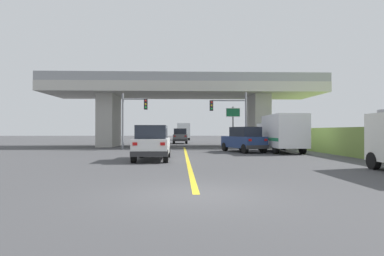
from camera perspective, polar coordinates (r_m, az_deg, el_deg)
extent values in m
plane|color=#424244|center=(36.83, -1.38, -3.15)|extent=(160.00, 160.00, 0.00)
cube|color=#B7B5AD|center=(37.06, -1.37, 6.41)|extent=(29.54, 8.46, 1.03)
cube|color=#A8A69F|center=(37.64, -14.11, 1.22)|extent=(1.73, 5.07, 5.65)
cube|color=#A8A69F|center=(37.82, 11.29, 1.21)|extent=(1.73, 5.07, 5.65)
cube|color=gray|center=(33.16, -1.29, 8.91)|extent=(29.54, 0.20, 0.90)
cube|color=gray|center=(41.23, -1.44, 7.06)|extent=(29.54, 0.20, 0.90)
cube|color=yellow|center=(21.47, -0.90, -5.04)|extent=(0.20, 25.18, 0.01)
cube|color=silver|center=(19.56, -6.82, -3.12)|extent=(1.90, 4.61, 0.90)
cube|color=#1E232D|center=(19.19, -6.91, -0.69)|extent=(1.68, 2.53, 0.76)
cube|color=#2D2D30|center=(17.33, -7.45, -4.48)|extent=(1.94, 0.20, 0.28)
cube|color=red|center=(17.31, -9.82, -2.72)|extent=(0.24, 0.06, 0.16)
cube|color=red|center=(17.18, -5.09, -2.75)|extent=(0.24, 0.06, 0.16)
cylinder|color=black|center=(21.41, -8.71, -4.09)|extent=(0.26, 0.72, 0.72)
cylinder|color=black|center=(21.28, -4.14, -4.12)|extent=(0.26, 0.72, 0.72)
cylinder|color=black|center=(17.94, -10.02, -4.79)|extent=(0.26, 0.72, 0.72)
cylinder|color=black|center=(17.78, -4.55, -4.83)|extent=(0.26, 0.72, 0.72)
cube|color=navy|center=(27.00, 8.81, -2.39)|extent=(3.11, 4.83, 0.90)
cube|color=#1E232D|center=(26.69, 9.15, -0.63)|extent=(2.28, 2.84, 0.76)
cube|color=#2D2D30|center=(25.11, 11.24, -3.24)|extent=(1.81, 0.76, 0.28)
cube|color=red|center=(24.69, 9.98, -2.06)|extent=(0.25, 0.13, 0.16)
cube|color=red|center=(25.39, 12.62, -2.01)|extent=(0.25, 0.13, 0.16)
cylinder|color=black|center=(28.15, 5.70, -3.24)|extent=(0.47, 0.77, 0.72)
cylinder|color=black|center=(28.88, 8.57, -3.16)|extent=(0.47, 0.77, 0.72)
cylinder|color=black|center=(25.15, 9.08, -3.56)|extent=(0.47, 0.77, 0.72)
cylinder|color=black|center=(25.97, 12.17, -3.46)|extent=(0.47, 0.77, 0.72)
cube|color=silver|center=(29.89, 13.59, -1.07)|extent=(2.20, 2.00, 1.90)
cube|color=silver|center=(26.60, 15.58, -0.49)|extent=(2.31, 4.87, 2.50)
cube|color=#197F4C|center=(26.60, 15.59, -1.84)|extent=(2.33, 4.77, 0.24)
cylinder|color=black|center=(29.66, 11.73, -2.91)|extent=(0.30, 0.90, 0.90)
cylinder|color=black|center=(30.20, 15.42, -2.86)|extent=(0.30, 0.90, 0.90)
cylinder|color=black|center=(25.17, 14.26, -3.34)|extent=(0.30, 0.90, 0.90)
cylinder|color=black|center=(25.80, 18.53, -3.26)|extent=(0.30, 0.90, 0.90)
cylinder|color=black|center=(16.72, 28.81, -4.98)|extent=(0.28, 0.76, 0.76)
cube|color=slate|center=(44.80, -2.06, -1.65)|extent=(1.87, 4.30, 0.90)
cube|color=#1E232D|center=(44.47, -2.06, -0.59)|extent=(1.65, 2.37, 0.76)
cube|color=#2D2D30|center=(42.71, -2.07, -2.12)|extent=(1.91, 0.20, 0.28)
cube|color=red|center=(42.63, -3.01, -1.41)|extent=(0.24, 0.06, 0.16)
cube|color=red|center=(42.63, -1.12, -1.41)|extent=(0.24, 0.06, 0.16)
cylinder|color=black|center=(46.42, -3.10, -2.16)|extent=(0.26, 0.72, 0.72)
cylinder|color=black|center=(46.42, -1.03, -2.16)|extent=(0.26, 0.72, 0.72)
cylinder|color=black|center=(43.22, -3.17, -2.28)|extent=(0.26, 0.72, 0.72)
cylinder|color=black|center=(43.22, -0.96, -2.29)|extent=(0.26, 0.72, 0.72)
cylinder|color=slate|center=(31.03, 9.29, 1.23)|extent=(0.18, 0.18, 5.27)
cylinder|color=slate|center=(30.87, 6.35, 4.74)|extent=(3.22, 0.12, 0.12)
cube|color=#232326|center=(30.64, 3.36, 3.88)|extent=(0.32, 0.26, 0.96)
sphere|color=red|center=(30.51, 3.39, 4.46)|extent=(0.16, 0.16, 0.16)
sphere|color=gold|center=(30.49, 3.39, 3.90)|extent=(0.16, 0.16, 0.16)
sphere|color=green|center=(30.47, 3.39, 3.33)|extent=(0.16, 0.16, 0.16)
cylinder|color=slate|center=(30.78, -11.85, 1.12)|extent=(0.18, 0.18, 5.13)
cylinder|color=slate|center=(30.75, -9.92, 4.95)|extent=(2.09, 0.12, 0.12)
cube|color=#232326|center=(30.58, -7.98, 4.07)|extent=(0.32, 0.26, 0.96)
sphere|color=red|center=(30.46, -8.00, 4.66)|extent=(0.16, 0.16, 0.16)
sphere|color=gold|center=(30.43, -8.01, 4.09)|extent=(0.16, 0.16, 0.16)
sphere|color=green|center=(30.41, -8.01, 3.53)|extent=(0.16, 0.16, 0.16)
cylinder|color=slate|center=(35.67, 7.08, 0.22)|extent=(0.14, 0.14, 4.30)
cube|color=#197242|center=(35.66, 7.09, 2.69)|extent=(1.42, 0.08, 0.84)
cube|color=white|center=(35.65, 7.09, 2.69)|extent=(1.50, 0.04, 0.92)
cube|color=silver|center=(64.21, -1.50, -0.78)|extent=(2.20, 2.00, 1.90)
cube|color=silver|center=(60.95, -1.47, -0.45)|extent=(2.31, 4.52, 2.62)
cube|color=#B26619|center=(60.95, -1.47, -1.07)|extent=(2.33, 4.43, 0.24)
cylinder|color=black|center=(64.22, -2.40, -1.62)|extent=(0.30, 0.90, 0.90)
cylinder|color=black|center=(64.24, -0.61, -1.62)|extent=(0.30, 0.90, 0.90)
cylinder|color=black|center=(59.83, -2.42, -1.70)|extent=(0.30, 0.90, 0.90)
cylinder|color=black|center=(59.85, -0.50, -1.70)|extent=(0.30, 0.90, 0.90)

